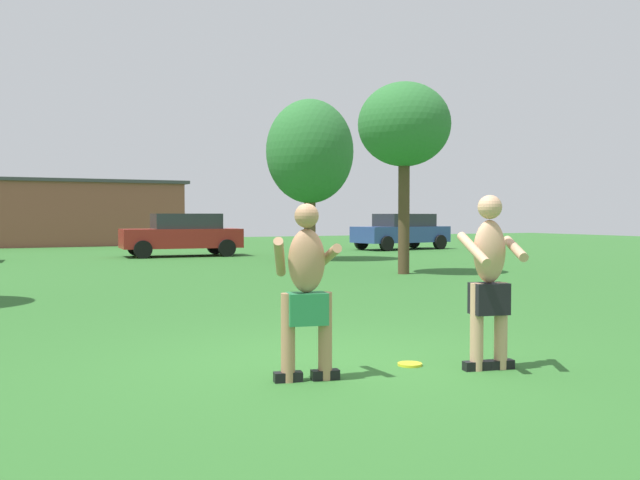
{
  "coord_description": "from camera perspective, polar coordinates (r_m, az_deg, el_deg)",
  "views": [
    {
      "loc": [
        -3.35,
        -6.42,
        1.53
      ],
      "look_at": [
        0.34,
        0.98,
        1.24
      ],
      "focal_mm": 39.86,
      "sensor_mm": 36.0,
      "label": 1
    }
  ],
  "objects": [
    {
      "name": "ground_plane",
      "position": [
        7.4,
        1.05,
        -9.89
      ],
      "size": [
        80.0,
        80.0,
        0.0
      ],
      "primitive_type": "plane",
      "color": "#2D6628"
    },
    {
      "name": "player_near",
      "position": [
        7.18,
        13.46,
        -2.96
      ],
      "size": [
        0.71,
        0.67,
        1.72
      ],
      "color": "black",
      "rests_on": "ground_plane"
    },
    {
      "name": "player_in_green",
      "position": [
        6.53,
        -1.09,
        -3.87
      ],
      "size": [
        0.69,
        0.63,
        1.63
      ],
      "color": "black",
      "rests_on": "ground_plane"
    },
    {
      "name": "frisbee",
      "position": [
        7.36,
        7.23,
        -9.87
      ],
      "size": [
        0.25,
        0.25,
        0.03
      ],
      "primitive_type": "cylinder",
      "color": "yellow",
      "rests_on": "ground_plane"
    },
    {
      "name": "car_red_near_post",
      "position": [
        26.72,
        -10.99,
        0.47
      ],
      "size": [
        4.43,
        2.31,
        1.58
      ],
      "color": "maroon",
      "rests_on": "ground_plane"
    },
    {
      "name": "car_blue_far_end",
      "position": [
        31.75,
        6.58,
        0.74
      ],
      "size": [
        4.47,
        2.42,
        1.58
      ],
      "color": "#2D478C",
      "rests_on": "ground_plane"
    },
    {
      "name": "outbuilding_behind_lot",
      "position": [
        38.67,
        -21.33,
        2.05
      ],
      "size": [
        13.5,
        6.26,
        3.27
      ],
      "color": "brown",
      "rests_on": "ground_plane"
    },
    {
      "name": "tree_right_field",
      "position": [
        18.62,
        6.78,
        9.06
      ],
      "size": [
        2.39,
        2.39,
        4.95
      ],
      "color": "#4C3823",
      "rests_on": "ground_plane"
    },
    {
      "name": "tree_behind_players",
      "position": [
        24.15,
        -0.83,
        7.06
      ],
      "size": [
        2.96,
        2.96,
        5.43
      ],
      "color": "brown",
      "rests_on": "ground_plane"
    }
  ]
}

